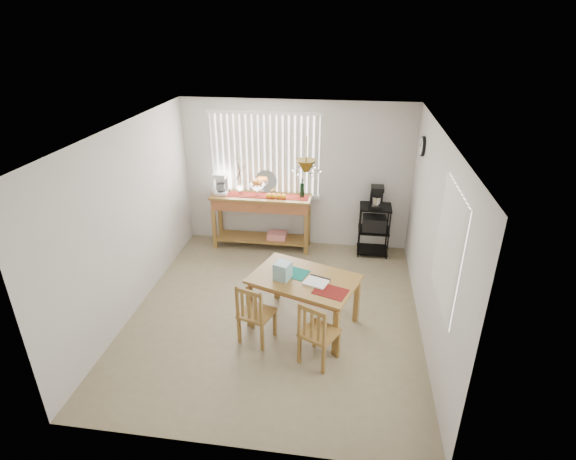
% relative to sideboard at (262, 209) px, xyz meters
% --- Properties ---
extents(ground, '(4.00, 4.50, 0.01)m').
position_rel_sideboard_xyz_m(ground, '(0.57, -1.98, -0.75)').
color(ground, gray).
extents(room_shell, '(4.20, 4.70, 2.70)m').
position_rel_sideboard_xyz_m(room_shell, '(0.58, -1.97, 0.95)').
color(room_shell, silver).
rests_on(room_shell, ground).
extents(sideboard, '(1.76, 0.50, 0.99)m').
position_rel_sideboard_xyz_m(sideboard, '(0.00, 0.00, 0.00)').
color(sideboard, olive).
rests_on(sideboard, ground).
extents(sideboard_items, '(1.67, 0.42, 0.76)m').
position_rel_sideboard_xyz_m(sideboard_items, '(-0.28, 0.01, 0.40)').
color(sideboard_items, maroon).
rests_on(sideboard_items, sideboard).
extents(wire_cart, '(0.53, 0.43, 0.90)m').
position_rel_sideboard_xyz_m(wire_cart, '(1.97, 0.01, -0.20)').
color(wire_cart, black).
rests_on(wire_cart, ground).
extents(cart_items, '(0.21, 0.26, 0.37)m').
position_rel_sideboard_xyz_m(cart_items, '(1.97, 0.02, 0.33)').
color(cart_items, black).
rests_on(cart_items, wire_cart).
extents(dining_table, '(1.57, 1.27, 0.73)m').
position_rel_sideboard_xyz_m(dining_table, '(0.99, -2.17, -0.10)').
color(dining_table, olive).
rests_on(dining_table, ground).
extents(table_items, '(1.01, 0.80, 0.23)m').
position_rel_sideboard_xyz_m(table_items, '(0.83, -2.24, 0.07)').
color(table_items, '#136C61').
rests_on(table_items, dining_table).
extents(chair_left, '(0.50, 0.50, 0.85)m').
position_rel_sideboard_xyz_m(chair_left, '(0.42, -2.62, -0.33)').
color(chair_left, olive).
rests_on(chair_left, ground).
extents(chair_right, '(0.54, 0.54, 0.86)m').
position_rel_sideboard_xyz_m(chair_right, '(1.24, -2.90, -0.32)').
color(chair_right, olive).
rests_on(chair_right, ground).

